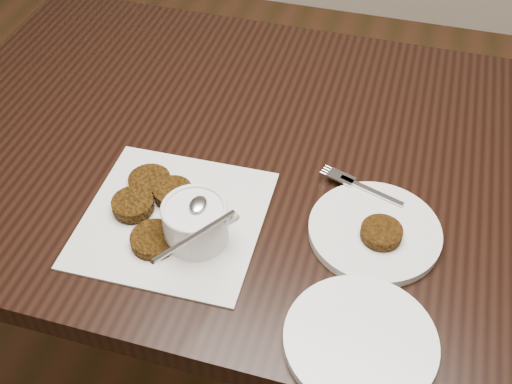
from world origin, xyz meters
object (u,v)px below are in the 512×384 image
table (268,282)px  plate_with_patty (375,228)px  sauce_ramekin (194,207)px  napkin (173,218)px  plate_empty (360,341)px

table → plate_with_patty: bearing=-34.6°
sauce_ramekin → plate_with_patty: sauce_ramekin is taller
table → plate_with_patty: 0.46m
napkin → plate_with_patty: plate_with_patty is taller
sauce_ramekin → plate_empty: sauce_ramekin is taller
plate_with_patty → plate_empty: (0.01, -0.19, -0.01)m
napkin → table: bearing=61.6°
table → sauce_ramekin: sauce_ramekin is taller
table → napkin: 0.43m
sauce_ramekin → plate_with_patty: size_ratio=0.67×
sauce_ramekin → plate_empty: size_ratio=0.66×
table → plate_empty: bearing=-57.6°
table → napkin: napkin is taller
napkin → plate_empty: size_ratio=1.36×
table → plate_empty: plate_empty is taller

